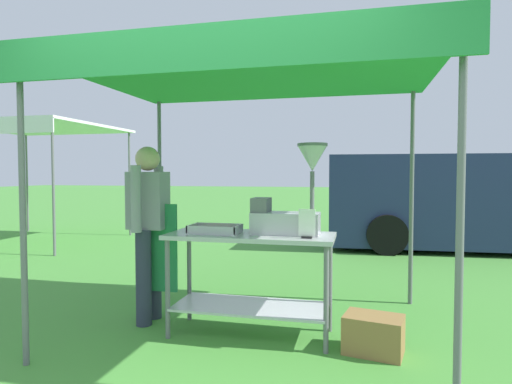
# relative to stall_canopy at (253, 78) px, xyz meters

# --- Properties ---
(ground_plane) EXTENTS (70.00, 70.00, 0.00)m
(ground_plane) POSITION_rel_stall_canopy_xyz_m (-0.11, 4.93, -2.18)
(ground_plane) COLOR #478E38
(stall_canopy) EXTENTS (3.04, 2.35, 2.26)m
(stall_canopy) POSITION_rel_stall_canopy_xyz_m (0.00, 0.00, 0.00)
(stall_canopy) COLOR slate
(stall_canopy) RESTS_ON ground
(donut_cart) EXTENTS (1.40, 0.57, 0.86)m
(donut_cart) POSITION_rel_stall_canopy_xyz_m (0.00, -0.10, -1.56)
(donut_cart) COLOR #B7B7BC
(donut_cart) RESTS_ON ground
(donut_tray) EXTENTS (0.42, 0.26, 0.07)m
(donut_tray) POSITION_rel_stall_canopy_xyz_m (-0.31, -0.13, -1.30)
(donut_tray) COLOR #B7B7BC
(donut_tray) RESTS_ON donut_cart
(donut_fryer) EXTENTS (0.62, 0.28, 0.75)m
(donut_fryer) POSITION_rel_stall_canopy_xyz_m (0.33, -0.04, -1.06)
(donut_fryer) COLOR #B7B7BC
(donut_fryer) RESTS_ON donut_cart
(menu_sign) EXTENTS (0.13, 0.05, 0.23)m
(menu_sign) POSITION_rel_stall_canopy_xyz_m (0.49, -0.24, -1.22)
(menu_sign) COLOR black
(menu_sign) RESTS_ON donut_cart
(vendor) EXTENTS (0.45, 0.53, 1.61)m
(vendor) POSITION_rel_stall_canopy_xyz_m (-0.98, 0.00, -1.28)
(vendor) COLOR #2D3347
(vendor) RESTS_ON ground
(supply_crate) EXTENTS (0.48, 0.38, 0.29)m
(supply_crate) POSITION_rel_stall_canopy_xyz_m (1.00, -0.24, -2.04)
(supply_crate) COLOR olive
(supply_crate) RESTS_ON ground
(van_navy) EXTENTS (5.18, 2.31, 1.69)m
(van_navy) POSITION_rel_stall_canopy_xyz_m (2.90, 4.91, -1.30)
(van_navy) COLOR navy
(van_navy) RESTS_ON ground
(neighbour_tent) EXTENTS (2.87, 2.64, 2.31)m
(neighbour_tent) POSITION_rel_stall_canopy_xyz_m (-5.35, 3.69, 0.05)
(neighbour_tent) COLOR slate
(neighbour_tent) RESTS_ON ground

